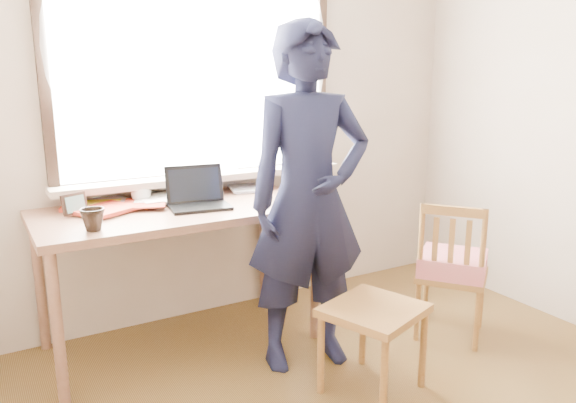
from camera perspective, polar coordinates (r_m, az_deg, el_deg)
room_shell at (r=2.12m, az=13.99°, el=14.33°), size 3.52×4.02×2.61m
desk at (r=3.24m, az=-11.15°, el=-2.07°), size 1.54×0.77×0.83m
laptop at (r=3.21m, az=-9.18°, el=0.44°), size 0.36×0.31×0.22m
mug_white at (r=3.37m, az=-14.70°, el=0.64°), size 0.14×0.14×0.09m
mug_dark at (r=2.85m, az=-19.21°, el=-1.75°), size 0.16×0.16×0.11m
mouse at (r=3.32m, az=-2.23°, el=0.37°), size 0.09×0.06×0.03m
desk_clutter at (r=3.33m, az=-19.20°, el=-0.33°), size 0.54×0.49×0.03m
book_a at (r=3.36m, az=-19.53°, el=-0.28°), size 0.30×0.34×0.03m
book_b at (r=3.60m, az=-5.87°, el=1.23°), size 0.24×0.28×0.02m
picture_frame at (r=3.18m, az=-20.87°, el=-0.38°), size 0.13×0.07×0.11m
work_chair at (r=2.86m, az=8.69°, el=-11.79°), size 0.55×0.54×0.45m
side_chair at (r=3.50m, az=16.36°, el=-6.32°), size 0.53×0.54×0.84m
person at (r=2.95m, az=2.14°, el=0.20°), size 0.74×0.55×1.83m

